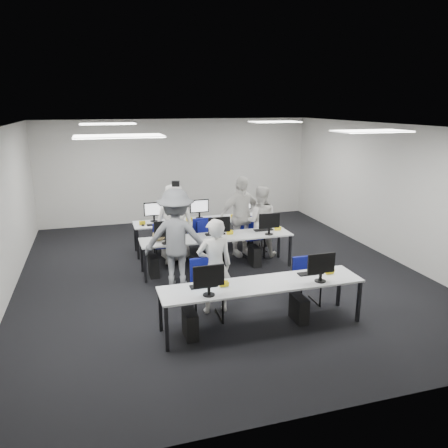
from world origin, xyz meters
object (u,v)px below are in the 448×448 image
object	(u,v)px
desk_front	(262,286)
student_2	(175,223)
chair_6	(200,243)
chair_3	(210,248)
student_0	(215,266)
chair_0	(206,301)
photographer	(176,238)
student_1	(260,221)
desk_mid	(217,239)
chair_1	(306,289)
student_3	(241,216)
chair_5	(165,248)
chair_7	(257,239)
chair_2	(163,252)
chair_4	(252,244)

from	to	relation	value
desk_front	student_2	world-z (taller)	student_2
chair_6	student_2	xyz separation A→B (m)	(-0.61, -0.20, 0.58)
chair_3	student_0	distance (m)	2.55
chair_0	photographer	world-z (taller)	photographer
chair_6	desk_front	bearing A→B (deg)	-92.09
student_1	photographer	bearing A→B (deg)	48.47
desk_mid	photographer	xyz separation A→B (m)	(-0.97, -0.60, 0.27)
desk_mid	student_1	xyz separation A→B (m)	(1.19, 0.59, 0.13)
desk_front	chair_1	bearing A→B (deg)	28.27
student_0	student_3	distance (m)	2.94
student_0	student_3	bearing A→B (deg)	-115.78
chair_5	chair_6	size ratio (longest dim) A/B	0.95
chair_6	student_2	bearing A→B (deg)	-166.38
chair_7	student_0	xyz separation A→B (m)	(-1.83, -2.83, 0.54)
desk_front	chair_5	world-z (taller)	chair_5
desk_front	chair_7	world-z (taller)	chair_7
chair_5	student_3	distance (m)	1.87
student_2	student_3	distance (m)	1.53
chair_0	student_1	distance (m)	3.36
chair_2	student_0	world-z (taller)	student_0
photographer	chair_0	bearing A→B (deg)	113.59
chair_7	photographer	xyz separation A→B (m)	(-2.23, -1.55, 0.68)
desk_front	chair_1	world-z (taller)	chair_1
chair_4	desk_mid	bearing A→B (deg)	-158.67
chair_4	student_2	bearing A→B (deg)	165.89
chair_4	student_0	distance (m)	2.96
student_1	student_0	bearing A→B (deg)	74.17
chair_2	photographer	size ratio (longest dim) A/B	0.46
chair_0	desk_mid	bearing A→B (deg)	72.43
photographer	student_1	bearing A→B (deg)	-135.24
student_0	student_2	xyz separation A→B (m)	(-0.19, 2.62, 0.06)
desk_mid	chair_6	size ratio (longest dim) A/B	3.38
desk_front	desk_mid	size ratio (longest dim) A/B	1.00
student_1	student_2	xyz separation A→B (m)	(-1.95, 0.15, 0.06)
chair_4	desk_front	bearing A→B (deg)	-116.09
desk_front	desk_mid	world-z (taller)	same
chair_7	student_3	bearing A→B (deg)	-149.37
chair_2	student_2	distance (m)	0.67
chair_0	chair_2	distance (m)	2.73
chair_1	chair_4	world-z (taller)	chair_4
chair_3	student_3	xyz separation A→B (m)	(0.78, 0.18, 0.64)
chair_0	student_0	world-z (taller)	student_0
chair_7	desk_mid	bearing A→B (deg)	-136.41
chair_3	student_2	xyz separation A→B (m)	(-0.75, 0.19, 0.59)
chair_0	chair_5	world-z (taller)	chair_0
desk_front	desk_mid	distance (m)	2.60
desk_mid	chair_4	size ratio (longest dim) A/B	3.56
chair_1	chair_6	xyz separation A→B (m)	(-1.20, 2.97, 0.04)
chair_2	photographer	xyz separation A→B (m)	(0.08, -1.23, 0.68)
chair_0	student_2	xyz separation A→B (m)	(0.00, 2.82, 0.57)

